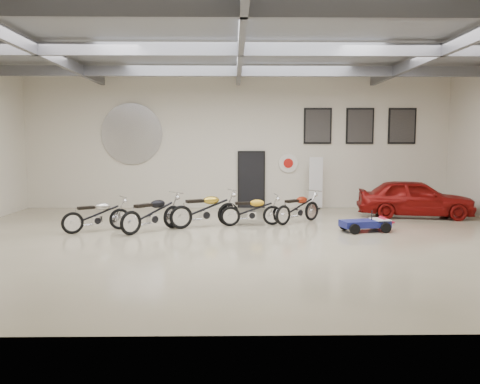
{
  "coord_description": "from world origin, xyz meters",
  "views": [
    {
      "loc": [
        -0.19,
        -11.77,
        2.46
      ],
      "look_at": [
        0.0,
        1.2,
        1.1
      ],
      "focal_mm": 35.0,
      "sensor_mm": 36.0,
      "label": 1
    }
  ],
  "objects_px": {
    "motorcycle_silver": "(97,214)",
    "motorcycle_yellow": "(252,210)",
    "motorcycle_red": "(298,207)",
    "go_kart": "(370,221)",
    "motorcycle_black": "(153,213)",
    "motorcycle_gold": "(205,209)",
    "banner_stand": "(316,184)",
    "vintage_car": "(415,198)"
  },
  "relations": [
    {
      "from": "motorcycle_gold",
      "to": "motorcycle_red",
      "type": "bearing_deg",
      "value": -10.33
    },
    {
      "from": "motorcycle_yellow",
      "to": "motorcycle_red",
      "type": "xyz_separation_m",
      "value": [
        1.45,
        0.46,
        0.02
      ]
    },
    {
      "from": "motorcycle_red",
      "to": "vintage_car",
      "type": "relative_size",
      "value": 0.51
    },
    {
      "from": "motorcycle_silver",
      "to": "motorcycle_gold",
      "type": "relative_size",
      "value": 0.88
    },
    {
      "from": "motorcycle_silver",
      "to": "motorcycle_black",
      "type": "bearing_deg",
      "value": -31.6
    },
    {
      "from": "motorcycle_red",
      "to": "go_kart",
      "type": "height_order",
      "value": "motorcycle_red"
    },
    {
      "from": "motorcycle_gold",
      "to": "vintage_car",
      "type": "relative_size",
      "value": 0.57
    },
    {
      "from": "motorcycle_black",
      "to": "motorcycle_yellow",
      "type": "bearing_deg",
      "value": -28.29
    },
    {
      "from": "go_kart",
      "to": "motorcycle_yellow",
      "type": "bearing_deg",
      "value": 152.17
    },
    {
      "from": "banner_stand",
      "to": "motorcycle_black",
      "type": "distance_m",
      "value": 6.89
    },
    {
      "from": "motorcycle_yellow",
      "to": "go_kart",
      "type": "distance_m",
      "value": 3.41
    },
    {
      "from": "motorcycle_silver",
      "to": "go_kart",
      "type": "height_order",
      "value": "motorcycle_silver"
    },
    {
      "from": "motorcycle_silver",
      "to": "vintage_car",
      "type": "xyz_separation_m",
      "value": [
        9.87,
        2.5,
        0.15
      ]
    },
    {
      "from": "banner_stand",
      "to": "motorcycle_silver",
      "type": "relative_size",
      "value": 1.03
    },
    {
      "from": "motorcycle_black",
      "to": "motorcycle_gold",
      "type": "relative_size",
      "value": 0.97
    },
    {
      "from": "banner_stand",
      "to": "vintage_car",
      "type": "relative_size",
      "value": 0.52
    },
    {
      "from": "motorcycle_gold",
      "to": "motorcycle_yellow",
      "type": "distance_m",
      "value": 1.39
    },
    {
      "from": "banner_stand",
      "to": "motorcycle_yellow",
      "type": "xyz_separation_m",
      "value": [
        -2.52,
        -3.46,
        -0.49
      ]
    },
    {
      "from": "motorcycle_yellow",
      "to": "vintage_car",
      "type": "xyz_separation_m",
      "value": [
        5.52,
        1.6,
        0.16
      ]
    },
    {
      "from": "motorcycle_silver",
      "to": "go_kart",
      "type": "bearing_deg",
      "value": -31.9
    },
    {
      "from": "go_kart",
      "to": "motorcycle_silver",
      "type": "bearing_deg",
      "value": 168.13
    },
    {
      "from": "banner_stand",
      "to": "motorcycle_gold",
      "type": "relative_size",
      "value": 0.91
    },
    {
      "from": "motorcycle_red",
      "to": "go_kart",
      "type": "distance_m",
      "value": 2.31
    },
    {
      "from": "motorcycle_yellow",
      "to": "banner_stand",
      "type": "bearing_deg",
      "value": 46.56
    },
    {
      "from": "motorcycle_gold",
      "to": "motorcycle_yellow",
      "type": "relative_size",
      "value": 1.16
    },
    {
      "from": "motorcycle_black",
      "to": "motorcycle_silver",
      "type": "bearing_deg",
      "value": 133.61
    },
    {
      "from": "motorcycle_silver",
      "to": "motorcycle_red",
      "type": "xyz_separation_m",
      "value": [
        5.81,
        1.36,
        0.01
      ]
    },
    {
      "from": "motorcycle_black",
      "to": "motorcycle_yellow",
      "type": "distance_m",
      "value": 2.94
    },
    {
      "from": "motorcycle_red",
      "to": "vintage_car",
      "type": "height_order",
      "value": "vintage_car"
    },
    {
      "from": "banner_stand",
      "to": "go_kart",
      "type": "bearing_deg",
      "value": -91.7
    },
    {
      "from": "banner_stand",
      "to": "motorcycle_red",
      "type": "bearing_deg",
      "value": -120.85
    },
    {
      "from": "motorcycle_silver",
      "to": "motorcycle_black",
      "type": "xyz_separation_m",
      "value": [
        1.56,
        -0.01,
        0.05
      ]
    },
    {
      "from": "banner_stand",
      "to": "motorcycle_black",
      "type": "bearing_deg",
      "value": -151.84
    },
    {
      "from": "motorcycle_red",
      "to": "motorcycle_black",
      "type": "bearing_deg",
      "value": 157.27
    },
    {
      "from": "motorcycle_gold",
      "to": "motorcycle_red",
      "type": "height_order",
      "value": "motorcycle_gold"
    },
    {
      "from": "motorcycle_yellow",
      "to": "motorcycle_red",
      "type": "distance_m",
      "value": 1.52
    },
    {
      "from": "motorcycle_silver",
      "to": "motorcycle_yellow",
      "type": "height_order",
      "value": "motorcycle_silver"
    },
    {
      "from": "motorcycle_silver",
      "to": "motorcycle_yellow",
      "type": "xyz_separation_m",
      "value": [
        4.35,
        0.9,
        -0.01
      ]
    },
    {
      "from": "motorcycle_gold",
      "to": "motorcycle_red",
      "type": "distance_m",
      "value": 2.91
    },
    {
      "from": "motorcycle_gold",
      "to": "go_kart",
      "type": "bearing_deg",
      "value": -33.08
    },
    {
      "from": "banner_stand",
      "to": "motorcycle_red",
      "type": "height_order",
      "value": "banner_stand"
    },
    {
      "from": "motorcycle_silver",
      "to": "motorcycle_red",
      "type": "distance_m",
      "value": 5.96
    }
  ]
}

